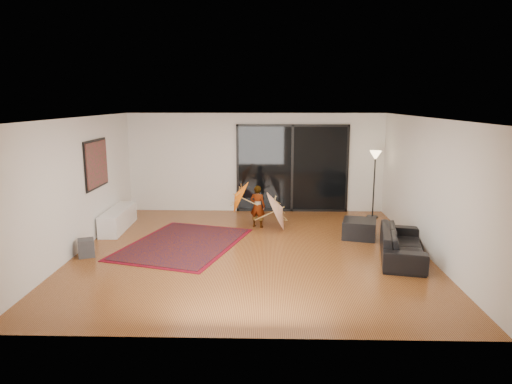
{
  "coord_description": "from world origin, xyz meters",
  "views": [
    {
      "loc": [
        0.32,
        -8.92,
        3.03
      ],
      "look_at": [
        0.08,
        0.67,
        1.1
      ],
      "focal_mm": 32.0,
      "sensor_mm": 36.0,
      "label": 1
    }
  ],
  "objects_px": {
    "sofa": "(402,244)",
    "child": "(258,206)",
    "media_console": "(118,219)",
    "ottoman": "(359,229)"
  },
  "relations": [
    {
      "from": "sofa",
      "to": "child",
      "type": "relative_size",
      "value": 1.92
    },
    {
      "from": "media_console",
      "to": "ottoman",
      "type": "relative_size",
      "value": 2.44
    },
    {
      "from": "sofa",
      "to": "ottoman",
      "type": "bearing_deg",
      "value": 34.81
    },
    {
      "from": "child",
      "to": "media_console",
      "type": "bearing_deg",
      "value": 21.63
    },
    {
      "from": "ottoman",
      "to": "child",
      "type": "relative_size",
      "value": 0.69
    },
    {
      "from": "sofa",
      "to": "ottoman",
      "type": "distance_m",
      "value": 1.47
    },
    {
      "from": "media_console",
      "to": "sofa",
      "type": "distance_m",
      "value": 6.49
    },
    {
      "from": "sofa",
      "to": "ottoman",
      "type": "height_order",
      "value": "sofa"
    },
    {
      "from": "sofa",
      "to": "media_console",
      "type": "bearing_deg",
      "value": 85.0
    },
    {
      "from": "sofa",
      "to": "ottoman",
      "type": "xyz_separation_m",
      "value": [
        -0.56,
        1.35,
        -0.09
      ]
    }
  ]
}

